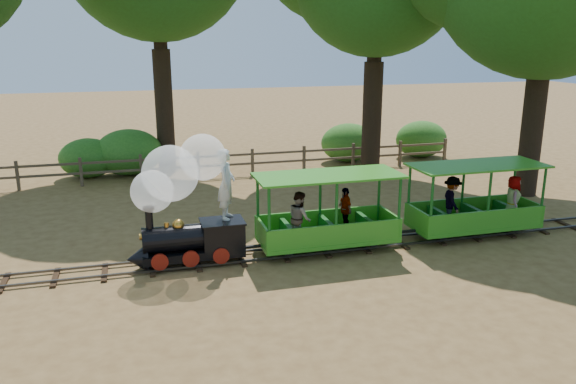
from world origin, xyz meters
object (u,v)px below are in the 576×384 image
object	(u,v)px
locomotive	(183,192)
fence	(226,161)
carriage_front	(324,221)
carriage_rear	(475,206)

from	to	relation	value
locomotive	fence	bearing A→B (deg)	74.21
carriage_front	carriage_rear	distance (m)	4.06
fence	locomotive	bearing A→B (deg)	-105.79
carriage_front	carriage_rear	world-z (taller)	same
carriage_rear	fence	xyz separation A→B (m)	(-5.06, 8.02, -0.21)
fence	carriage_front	bearing A→B (deg)	-82.87
carriage_front	fence	distance (m)	8.09
locomotive	carriage_front	distance (m)	3.37
carriage_front	locomotive	bearing A→B (deg)	178.12
locomotive	carriage_rear	size ratio (longest dim) A/B	0.87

